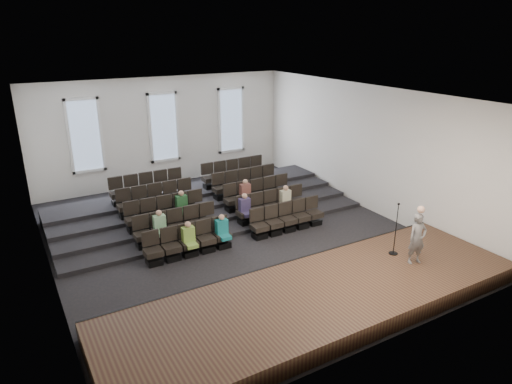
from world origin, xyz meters
TOP-DOWN VIEW (x-y plane):
  - ground at (0.00, 0.00)m, footprint 14.00×14.00m
  - ceiling at (0.00, 0.00)m, footprint 12.00×14.00m
  - wall_back at (0.00, 7.02)m, footprint 12.00×0.04m
  - wall_front at (0.00, -7.02)m, footprint 12.00×0.04m
  - wall_left at (-6.02, 0.00)m, footprint 0.04×14.00m
  - wall_right at (6.02, 0.00)m, footprint 0.04×14.00m
  - stage at (0.00, -5.10)m, footprint 11.80×3.60m
  - stage_lip at (0.00, -3.33)m, footprint 11.80×0.06m
  - risers at (0.00, 3.17)m, footprint 11.80×4.80m
  - seating_rows at (-0.00, 1.54)m, footprint 6.80×4.70m
  - windows at (0.00, 6.95)m, footprint 8.44×0.10m
  - audience at (-0.28, 0.45)m, footprint 5.45×2.64m
  - speaker at (3.31, -5.24)m, footprint 0.63×0.48m
  - mic_stand at (3.19, -4.52)m, footprint 0.28×0.28m

SIDE VIEW (x-z plane):
  - ground at x=0.00m, z-range 0.00..0.00m
  - risers at x=0.00m, z-range -0.10..0.50m
  - stage at x=0.00m, z-range 0.00..0.50m
  - stage_lip at x=0.00m, z-range -0.01..0.51m
  - seating_rows at x=0.00m, z-range -0.15..1.52m
  - audience at x=-0.28m, z-range 0.28..1.38m
  - mic_stand at x=3.19m, z-range 0.16..1.83m
  - speaker at x=3.31m, z-range 0.50..2.05m
  - wall_back at x=0.00m, z-range 0.00..5.00m
  - wall_front at x=0.00m, z-range 0.00..5.00m
  - wall_left at x=-6.02m, z-range 0.00..5.00m
  - wall_right at x=6.02m, z-range 0.00..5.00m
  - windows at x=0.00m, z-range 1.08..4.32m
  - ceiling at x=0.00m, z-range 5.00..5.02m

